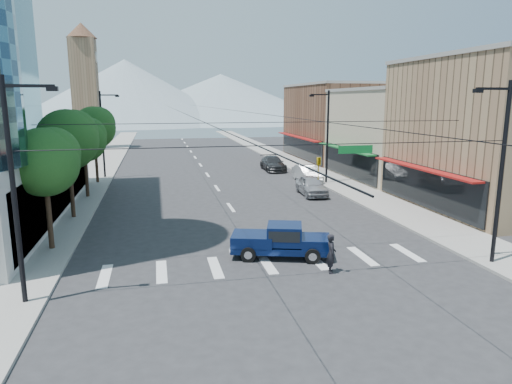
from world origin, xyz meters
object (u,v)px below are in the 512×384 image
pedestrian (331,253)px  parked_car_near (312,185)px  pickup_truck (280,240)px  parked_car_far (273,163)px  parked_car_mid (307,174)px

pedestrian → parked_car_near: (5.10, 17.48, -0.11)m
pickup_truck → parked_car_near: (6.86, 14.83, -0.08)m
pickup_truck → parked_car_far: pickup_truck is taller
pickup_truck → parked_car_near: 16.34m
pedestrian → parked_car_near: bearing=-3.4°
parked_car_mid → pedestrian: bearing=-107.7°
pickup_truck → parked_car_far: (7.13, 29.22, -0.10)m
pickup_truck → parked_car_near: size_ratio=1.12×
pickup_truck → parked_car_near: pickup_truck is taller
parked_car_far → pickup_truck: bearing=-102.1°
pickup_truck → pedestrian: pedestrian is taller
pickup_truck → parked_car_far: bearing=93.2°
parked_car_near → parked_car_far: 14.40m
parked_car_near → parked_car_far: parked_car_near is taller
pickup_truck → parked_car_mid: bearing=84.7°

